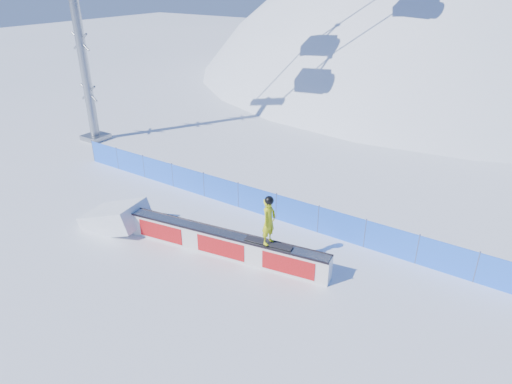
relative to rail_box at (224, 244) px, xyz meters
The scene contains 6 objects.
ground 1.41m from the rail_box, 127.05° to the right, with size 160.00×160.00×0.00m, color white.
snow_hill 44.93m from the rail_box, 91.12° to the left, with size 64.00×64.00×64.00m.
safety_fence 3.54m from the rail_box, 103.03° to the left, with size 22.05×0.05×1.30m.
rail_box is the anchor object (origin of this frame).
snow_ramp 5.19m from the rail_box, behind, with size 2.54×1.70×0.95m, color white, non-canonical shape.
snowboarder 2.31m from the rail_box, ahead, with size 1.82×0.65×1.87m.
Camera 1 is at (9.85, -10.35, 9.73)m, focal length 32.00 mm.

